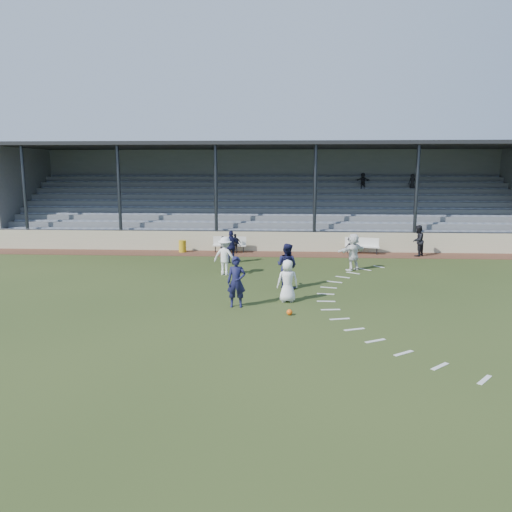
{
  "coord_description": "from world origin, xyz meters",
  "views": [
    {
      "loc": [
        1.28,
        -18.66,
        5.06
      ],
      "look_at": [
        0.0,
        2.5,
        1.3
      ],
      "focal_mm": 35.0,
      "sensor_mm": 36.0,
      "label": 1
    }
  ],
  "objects_px": {
    "trash_bin": "(183,246)",
    "player_navy_lead": "(236,282)",
    "bench_left": "(230,243)",
    "bench_right": "(362,244)",
    "player_white_lead": "(288,281)",
    "official": "(418,241)",
    "football": "(289,312)"
  },
  "relations": [
    {
      "from": "trash_bin",
      "to": "football",
      "type": "xyz_separation_m",
      "value": [
        6.4,
        -12.71,
        -0.28
      ]
    },
    {
      "from": "trash_bin",
      "to": "official",
      "type": "xyz_separation_m",
      "value": [
        13.84,
        -0.55,
        0.54
      ]
    },
    {
      "from": "football",
      "to": "trash_bin",
      "type": "bearing_deg",
      "value": 116.73
    },
    {
      "from": "trash_bin",
      "to": "player_navy_lead",
      "type": "relative_size",
      "value": 0.38
    },
    {
      "from": "trash_bin",
      "to": "player_navy_lead",
      "type": "bearing_deg",
      "value": -69.27
    },
    {
      "from": "trash_bin",
      "to": "player_white_lead",
      "type": "bearing_deg",
      "value": -59.94
    },
    {
      "from": "trash_bin",
      "to": "player_white_lead",
      "type": "height_order",
      "value": "player_white_lead"
    },
    {
      "from": "trash_bin",
      "to": "player_navy_lead",
      "type": "distance_m",
      "value": 12.6
    },
    {
      "from": "bench_right",
      "to": "trash_bin",
      "type": "bearing_deg",
      "value": -166.41
    },
    {
      "from": "football",
      "to": "player_white_lead",
      "type": "distance_m",
      "value": 1.91
    },
    {
      "from": "trash_bin",
      "to": "player_white_lead",
      "type": "xyz_separation_m",
      "value": [
        6.33,
        -10.93,
        0.44
      ]
    },
    {
      "from": "player_white_lead",
      "to": "bench_right",
      "type": "bearing_deg",
      "value": -121.05
    },
    {
      "from": "bench_right",
      "to": "player_white_lead",
      "type": "height_order",
      "value": "player_white_lead"
    },
    {
      "from": "football",
      "to": "bench_right",
      "type": "bearing_deg",
      "value": 71.18
    },
    {
      "from": "bench_right",
      "to": "football",
      "type": "xyz_separation_m",
      "value": [
        -4.37,
        -12.81,
        -0.48
      ]
    },
    {
      "from": "player_navy_lead",
      "to": "bench_right",
      "type": "bearing_deg",
      "value": 60.38
    },
    {
      "from": "bench_left",
      "to": "official",
      "type": "bearing_deg",
      "value": -2.67
    },
    {
      "from": "football",
      "to": "player_navy_lead",
      "type": "relative_size",
      "value": 0.11
    },
    {
      "from": "bench_right",
      "to": "player_white_lead",
      "type": "distance_m",
      "value": 11.9
    },
    {
      "from": "player_white_lead",
      "to": "official",
      "type": "distance_m",
      "value": 12.81
    },
    {
      "from": "football",
      "to": "player_white_lead",
      "type": "bearing_deg",
      "value": 92.34
    },
    {
      "from": "bench_left",
      "to": "player_white_lead",
      "type": "height_order",
      "value": "player_white_lead"
    },
    {
      "from": "player_navy_lead",
      "to": "trash_bin",
      "type": "bearing_deg",
      "value": 109.1
    },
    {
      "from": "bench_right",
      "to": "trash_bin",
      "type": "distance_m",
      "value": 10.77
    },
    {
      "from": "bench_left",
      "to": "bench_right",
      "type": "relative_size",
      "value": 0.98
    },
    {
      "from": "football",
      "to": "player_navy_lead",
      "type": "xyz_separation_m",
      "value": [
        -1.94,
        0.94,
        0.84
      ]
    },
    {
      "from": "player_white_lead",
      "to": "player_navy_lead",
      "type": "distance_m",
      "value": 2.05
    },
    {
      "from": "bench_right",
      "to": "official",
      "type": "distance_m",
      "value": 3.16
    },
    {
      "from": "bench_left",
      "to": "player_navy_lead",
      "type": "height_order",
      "value": "player_navy_lead"
    },
    {
      "from": "player_navy_lead",
      "to": "player_white_lead",
      "type": "bearing_deg",
      "value": 22.49
    },
    {
      "from": "bench_right",
      "to": "trash_bin",
      "type": "height_order",
      "value": "bench_right"
    },
    {
      "from": "bench_left",
      "to": "football",
      "type": "distance_m",
      "value": 13.3
    }
  ]
}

